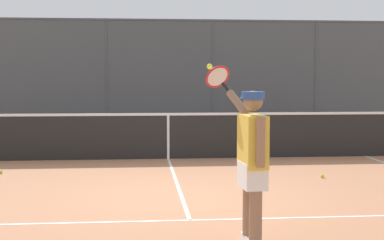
% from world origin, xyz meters
% --- Properties ---
extents(ground_plane, '(60.00, 60.00, 0.00)m').
position_xyz_m(ground_plane, '(0.00, 0.00, 0.00)').
color(ground_plane, '#B27551').
extents(court_line_markings, '(8.61, 9.45, 0.01)m').
position_xyz_m(court_line_markings, '(0.00, 1.67, 0.00)').
color(court_line_markings, white).
rests_on(court_line_markings, ground).
extents(fence_backdrop, '(18.23, 1.37, 3.37)m').
position_xyz_m(fence_backdrop, '(0.00, -9.06, 1.60)').
color(fence_backdrop, '#474C51').
rests_on(fence_backdrop, ground).
extents(tennis_net, '(11.06, 0.09, 1.07)m').
position_xyz_m(tennis_net, '(0.00, -3.87, 0.49)').
color(tennis_net, '#2D2D2D').
rests_on(tennis_net, ground).
extents(tennis_player, '(0.54, 1.32, 1.86)m').
position_xyz_m(tennis_player, '(-0.52, 2.41, 0.91)').
color(tennis_player, silver).
rests_on(tennis_player, ground).
extents(tennis_ball_near_baseline, '(0.07, 0.07, 0.07)m').
position_xyz_m(tennis_ball_near_baseline, '(3.06, -2.29, 0.03)').
color(tennis_ball_near_baseline, '#C1D138').
rests_on(tennis_ball_near_baseline, ground).
extents(tennis_ball_near_net, '(0.07, 0.07, 0.07)m').
position_xyz_m(tennis_ball_near_net, '(-2.50, -1.35, 0.03)').
color(tennis_ball_near_net, '#C1D138').
rests_on(tennis_ball_near_net, ground).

